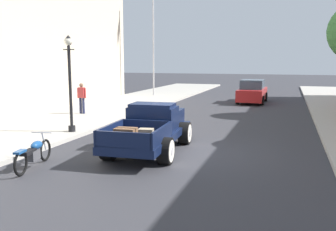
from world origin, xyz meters
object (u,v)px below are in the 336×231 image
(hotrod_truck_navy, at_px, (152,128))
(car_background_red, at_px, (252,92))
(pedestrian_sidewalk_left, at_px, (82,96))
(motorcycle_parked, at_px, (34,153))
(street_lamp_near, at_px, (70,76))
(flagpole, at_px, (156,26))

(hotrod_truck_navy, xyz_separation_m, car_background_red, (1.92, 15.14, 0.01))
(hotrod_truck_navy, xyz_separation_m, pedestrian_sidewalk_left, (-6.27, 5.77, 0.33))
(motorcycle_parked, xyz_separation_m, street_lamp_near, (-1.55, 4.28, 1.94))
(hotrod_truck_navy, relative_size, car_background_red, 1.16)
(hotrod_truck_navy, distance_m, flagpole, 18.56)
(hotrod_truck_navy, distance_m, motorcycle_parked, 3.91)
(motorcycle_parked, height_order, flagpole, flagpole)
(car_background_red, xyz_separation_m, pedestrian_sidewalk_left, (-8.18, -9.37, 0.32))
(hotrod_truck_navy, xyz_separation_m, flagpole, (-6.02, 16.83, 5.02))
(street_lamp_near, bearing_deg, pedestrian_sidewalk_left, 116.90)
(motorcycle_parked, relative_size, pedestrian_sidewalk_left, 1.27)
(street_lamp_near, bearing_deg, flagpole, 97.53)
(pedestrian_sidewalk_left, bearing_deg, street_lamp_near, -63.10)
(motorcycle_parked, bearing_deg, street_lamp_near, 109.85)
(motorcycle_parked, xyz_separation_m, flagpole, (-3.61, 19.89, 5.33))
(car_background_red, bearing_deg, flagpole, 168.02)
(pedestrian_sidewalk_left, relative_size, street_lamp_near, 0.43)
(motorcycle_parked, xyz_separation_m, pedestrian_sidewalk_left, (-3.86, 8.84, 0.64))
(hotrod_truck_navy, bearing_deg, motorcycle_parked, -128.16)
(motorcycle_parked, height_order, pedestrian_sidewalk_left, pedestrian_sidewalk_left)
(hotrod_truck_navy, height_order, flagpole, flagpole)
(motorcycle_parked, bearing_deg, flagpole, 100.29)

